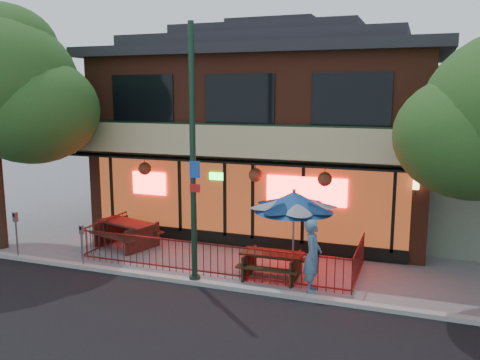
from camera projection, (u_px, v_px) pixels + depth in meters
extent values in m
plane|color=gray|center=(201.00, 278.00, 14.43)|extent=(80.00, 80.00, 0.00)
cube|color=#999993|center=(193.00, 282.00, 13.96)|extent=(80.00, 0.25, 0.12)
cube|color=#602B1B|center=(273.00, 141.00, 20.54)|extent=(12.00, 8.00, 6.50)
cube|color=#59230F|center=(239.00, 199.00, 17.10)|extent=(11.00, 0.06, 2.60)
cube|color=#FF0C0C|center=(306.00, 191.00, 16.17)|extent=(2.60, 0.04, 0.90)
cube|color=#FF0C0C|center=(149.00, 183.00, 18.11)|extent=(1.30, 0.04, 0.80)
cube|color=tan|center=(234.00, 144.00, 16.33)|extent=(12.20, 1.33, 1.26)
cube|color=black|center=(143.00, 98.00, 17.74)|extent=(2.40, 0.06, 1.60)
cube|color=black|center=(239.00, 99.00, 16.52)|extent=(2.40, 0.06, 1.60)
cube|color=black|center=(351.00, 99.00, 15.31)|extent=(2.40, 0.06, 1.60)
cube|color=black|center=(239.00, 239.00, 17.31)|extent=(11.00, 0.12, 0.40)
cube|color=#FFC672|center=(416.00, 184.00, 14.90)|extent=(0.18, 0.18, 0.32)
cube|color=#501311|center=(203.00, 244.00, 14.46)|extent=(8.40, 0.04, 0.04)
cube|color=#501311|center=(204.00, 271.00, 14.60)|extent=(8.40, 0.04, 0.04)
cube|color=#501311|center=(105.00, 220.00, 17.08)|extent=(0.04, 2.60, 0.04)
cube|color=#501311|center=(359.00, 246.00, 14.24)|extent=(0.04, 2.60, 0.04)
cylinder|color=#501311|center=(203.00, 259.00, 14.53)|extent=(0.02, 0.02, 1.00)
cylinder|color=#153121|center=(193.00, 157.00, 13.47)|extent=(0.16, 0.16, 7.00)
cylinder|color=#153121|center=(195.00, 279.00, 14.05)|extent=(0.32, 0.32, 0.20)
cube|color=#194CB2|center=(195.00, 170.00, 13.34)|extent=(0.30, 0.02, 0.45)
cube|color=red|center=(195.00, 188.00, 13.42)|extent=(0.30, 0.02, 0.22)
ellipsoid|color=#234918|center=(1.00, 50.00, 16.42)|extent=(3.64, 3.64, 2.98)
cube|color=#3F1E17|center=(112.00, 231.00, 17.76)|extent=(0.49, 1.43, 0.84)
cube|color=#3F1E17|center=(143.00, 238.00, 16.82)|extent=(0.49, 1.43, 0.84)
cube|color=#3F1E17|center=(126.00, 223.00, 17.22)|extent=(2.20, 1.41, 0.07)
cube|color=#3F1E17|center=(112.00, 236.00, 16.78)|extent=(2.05, 0.89, 0.06)
cube|color=#3F1E17|center=(140.00, 228.00, 17.77)|extent=(2.05, 0.89, 0.06)
cube|color=black|center=(249.00, 263.00, 14.60)|extent=(0.08, 1.26, 0.72)
cube|color=black|center=(295.00, 268.00, 14.16)|extent=(0.08, 1.26, 0.72)
cube|color=black|center=(272.00, 253.00, 14.32)|extent=(1.76, 0.76, 0.06)
cube|color=black|center=(267.00, 269.00, 13.87)|extent=(1.75, 0.30, 0.05)
cube|color=black|center=(277.00, 257.00, 14.87)|extent=(1.75, 0.30, 0.05)
cylinder|color=gray|center=(293.00, 236.00, 14.41)|extent=(0.05, 0.05, 2.34)
cone|color=navy|center=(294.00, 202.00, 14.24)|extent=(2.23, 2.23, 0.58)
sphere|color=gray|center=(294.00, 190.00, 14.18)|extent=(0.11, 0.11, 0.11)
imported|color=teal|center=(313.00, 256.00, 13.29)|extent=(0.54, 0.76, 1.95)
cylinder|color=gray|center=(83.00, 251.00, 15.12)|extent=(0.05, 0.05, 1.07)
cube|color=gray|center=(81.00, 230.00, 15.01)|extent=(0.12, 0.11, 0.27)
cube|color=black|center=(80.00, 228.00, 14.96)|extent=(0.08, 0.01, 0.10)
cylinder|color=gray|center=(17.00, 240.00, 15.94)|extent=(0.06, 0.06, 1.23)
cube|color=gray|center=(15.00, 217.00, 15.82)|extent=(0.15, 0.13, 0.31)
cube|color=black|center=(14.00, 215.00, 15.75)|extent=(0.09, 0.02, 0.11)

